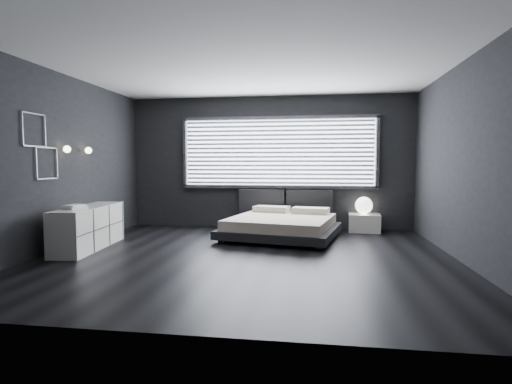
# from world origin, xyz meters

# --- Properties ---
(room) EXTENTS (6.04, 6.00, 2.80)m
(room) POSITION_xyz_m (0.00, 0.00, 1.40)
(room) COLOR black
(room) RESTS_ON ground
(window) EXTENTS (4.14, 0.09, 1.52)m
(window) POSITION_xyz_m (0.20, 2.70, 1.61)
(window) COLOR white
(window) RESTS_ON ground
(headboard) EXTENTS (1.96, 0.16, 0.52)m
(headboard) POSITION_xyz_m (0.37, 2.64, 0.57)
(headboard) COLOR black
(headboard) RESTS_ON ground
(sconce_near) EXTENTS (0.18, 0.11, 0.11)m
(sconce_near) POSITION_xyz_m (-2.88, 0.05, 1.60)
(sconce_near) COLOR silver
(sconce_near) RESTS_ON ground
(sconce_far) EXTENTS (0.18, 0.11, 0.11)m
(sconce_far) POSITION_xyz_m (-2.88, 0.65, 1.60)
(sconce_far) COLOR silver
(sconce_far) RESTS_ON ground
(wall_art_upper) EXTENTS (0.01, 0.48, 0.48)m
(wall_art_upper) POSITION_xyz_m (-2.98, -0.55, 1.85)
(wall_art_upper) COLOR #47474C
(wall_art_upper) RESTS_ON ground
(wall_art_lower) EXTENTS (0.01, 0.48, 0.48)m
(wall_art_lower) POSITION_xyz_m (-2.98, -0.30, 1.38)
(wall_art_lower) COLOR #47474C
(wall_art_lower) RESTS_ON ground
(bed) EXTENTS (2.30, 2.23, 0.51)m
(bed) POSITION_xyz_m (0.37, 1.59, 0.24)
(bed) COLOR black
(bed) RESTS_ON ground
(nightstand) EXTENTS (0.66, 0.56, 0.36)m
(nightstand) POSITION_xyz_m (1.98, 2.50, 0.18)
(nightstand) COLOR white
(nightstand) RESTS_ON ground
(orb_lamp) EXTENTS (0.34, 0.34, 0.34)m
(orb_lamp) POSITION_xyz_m (1.96, 2.53, 0.53)
(orb_lamp) COLOR white
(orb_lamp) RESTS_ON nightstand
(dresser) EXTENTS (0.63, 1.75, 0.68)m
(dresser) POSITION_xyz_m (-2.65, 0.22, 0.34)
(dresser) COLOR white
(dresser) RESTS_ON ground
(book_stack) EXTENTS (0.31, 0.36, 0.06)m
(book_stack) POSITION_xyz_m (-2.66, -0.14, 0.71)
(book_stack) COLOR silver
(book_stack) RESTS_ON dresser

